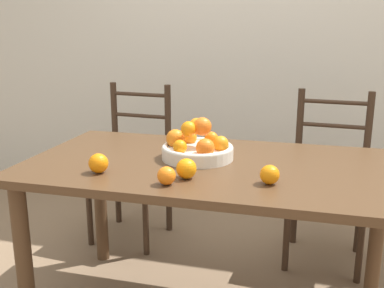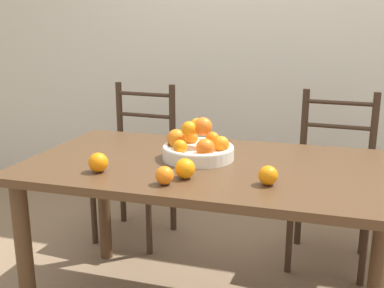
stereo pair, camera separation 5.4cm
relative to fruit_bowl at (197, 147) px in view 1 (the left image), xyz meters
The scene contains 9 objects.
wall_back 1.49m from the fruit_bowl, 86.29° to the left, with size 8.00×0.06×2.60m.
dining_table 0.18m from the fruit_bowl, 26.02° to the right, with size 1.63×0.88×0.75m.
fruit_bowl is the anchor object (origin of this frame).
orange_loose_0 0.28m from the fruit_bowl, 84.35° to the right, with size 0.08×0.08×0.08m.
orange_loose_1 0.43m from the fruit_bowl, 36.75° to the right, with size 0.07×0.07×0.07m.
orange_loose_2 0.36m from the fruit_bowl, 93.96° to the right, with size 0.07×0.07×0.07m.
orange_loose_3 0.45m from the fruit_bowl, 138.23° to the right, with size 0.08×0.08×0.08m.
chair_left 0.94m from the fruit_bowl, 131.82° to the left, with size 0.45×0.43×0.97m.
chair_right 0.95m from the fruit_bowl, 47.70° to the left, with size 0.45×0.43×0.97m.
Camera 1 is at (0.38, -1.81, 1.31)m, focal length 42.00 mm.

